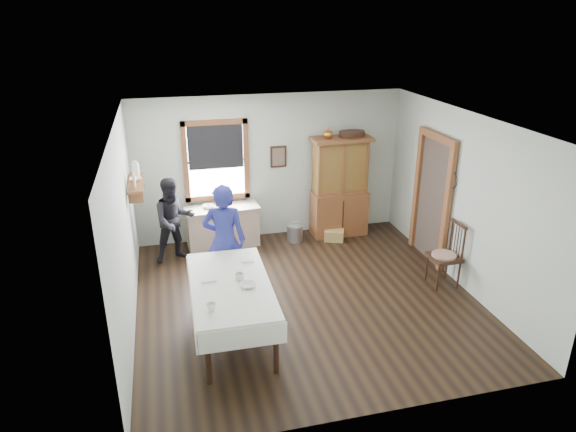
{
  "coord_description": "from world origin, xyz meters",
  "views": [
    {
      "loc": [
        -1.89,
        -6.5,
        4.08
      ],
      "look_at": [
        -0.2,
        0.3,
        1.25
      ],
      "focal_mm": 32.0,
      "sensor_mm": 36.0,
      "label": 1
    }
  ],
  "objects": [
    {
      "name": "counter_bowl",
      "position": [
        -1.22,
        2.18,
        0.79
      ],
      "size": [
        0.22,
        0.22,
        0.06
      ],
      "primitive_type": "imported",
      "rotation": [
        0.0,
        0.0,
        -0.17
      ],
      "color": "silver",
      "rests_on": "work_counter"
    },
    {
      "name": "pail",
      "position": [
        0.36,
        2.05,
        0.16
      ],
      "size": [
        0.36,
        0.36,
        0.32
      ],
      "primitive_type": "cube",
      "rotation": [
        0.0,
        0.0,
        -0.25
      ],
      "color": "#999CA1",
      "rests_on": "room"
    },
    {
      "name": "spindle_chair",
      "position": [
        2.22,
        -0.1,
        0.53
      ],
      "size": [
        0.5,
        0.5,
        1.05
      ],
      "primitive_type": "cube",
      "rotation": [
        0.0,
        0.0,
        0.04
      ],
      "color": "#351E12",
      "rests_on": "room"
    },
    {
      "name": "figure_dark",
      "position": [
        -1.84,
        1.81,
        0.69
      ],
      "size": [
        0.78,
        0.67,
        1.38
      ],
      "primitive_type": "imported",
      "rotation": [
        0.0,
        0.0,
        0.24
      ],
      "color": "black",
      "rests_on": "room"
    },
    {
      "name": "shelf_bowl",
      "position": [
        -2.37,
        1.55,
        1.6
      ],
      "size": [
        0.22,
        0.22,
        0.05
      ],
      "primitive_type": "imported",
      "color": "silver",
      "rests_on": "wall_shelf"
    },
    {
      "name": "framed_picture",
      "position": [
        0.15,
        2.46,
        1.55
      ],
      "size": [
        0.3,
        0.04,
        0.4
      ],
      "primitive_type": "cube",
      "color": "#351E12",
      "rests_on": "room"
    },
    {
      "name": "room",
      "position": [
        0.0,
        0.0,
        1.35
      ],
      "size": [
        5.01,
        5.01,
        2.7
      ],
      "color": "black",
      "rests_on": "ground"
    },
    {
      "name": "dining_table",
      "position": [
        -1.22,
        -0.69,
        0.4
      ],
      "size": [
        1.09,
        2.02,
        0.8
      ],
      "primitive_type": "cube",
      "rotation": [
        0.0,
        0.0,
        -0.02
      ],
      "color": "white",
      "rests_on": "room"
    },
    {
      "name": "table_cup_a",
      "position": [
        -1.09,
        -0.63,
        0.85
      ],
      "size": [
        0.12,
        0.12,
        0.09
      ],
      "primitive_type": "imported",
      "rotation": [
        0.0,
        0.0,
        -0.01
      ],
      "color": "silver",
      "rests_on": "dining_table"
    },
    {
      "name": "window",
      "position": [
        -1.0,
        2.46,
        1.63
      ],
      "size": [
        1.18,
        0.07,
        1.48
      ],
      "color": "white",
      "rests_on": "room"
    },
    {
      "name": "wicker_basket",
      "position": [
        1.09,
        1.9,
        0.1
      ],
      "size": [
        0.43,
        0.37,
        0.21
      ],
      "primitive_type": "cube",
      "rotation": [
        0.0,
        0.0,
        -0.39
      ],
      "color": "#AA8A4D",
      "rests_on": "room"
    },
    {
      "name": "counter_book",
      "position": [
        -1.18,
        2.2,
        0.77
      ],
      "size": [
        0.26,
        0.28,
        0.02
      ],
      "primitive_type": "imported",
      "rotation": [
        0.0,
        0.0,
        0.55
      ],
      "color": "brown",
      "rests_on": "work_counter"
    },
    {
      "name": "table_bowl",
      "position": [
        -1.01,
        -0.84,
        0.83
      ],
      "size": [
        0.22,
        0.22,
        0.05
      ],
      "primitive_type": "imported",
      "rotation": [
        0.0,
        0.0,
        0.02
      ],
      "color": "silver",
      "rests_on": "dining_table"
    },
    {
      "name": "woman_blue",
      "position": [
        -1.14,
        0.45,
        0.82
      ],
      "size": [
        0.67,
        0.52,
        1.63
      ],
      "primitive_type": "imported",
      "rotation": [
        0.0,
        0.0,
        2.91
      ],
      "color": "navy",
      "rests_on": "room"
    },
    {
      "name": "rug_beater",
      "position": [
        2.45,
        0.3,
        1.72
      ],
      "size": [
        0.01,
        0.27,
        0.27
      ],
      "primitive_type": "torus",
      "rotation": [
        0.0,
        1.57,
        0.0
      ],
      "color": "black",
      "rests_on": "room"
    },
    {
      "name": "table_cup_b",
      "position": [
        -1.52,
        -1.29,
        0.85
      ],
      "size": [
        0.14,
        0.14,
        0.1
      ],
      "primitive_type": "imported",
      "rotation": [
        0.0,
        0.0,
        0.37
      ],
      "color": "silver",
      "rests_on": "dining_table"
    },
    {
      "name": "work_counter",
      "position": [
        -0.97,
        2.17,
        0.38
      ],
      "size": [
        1.36,
        0.6,
        0.76
      ],
      "primitive_type": "cube",
      "rotation": [
        0.0,
        0.0,
        0.08
      ],
      "color": "#C7AC8A",
      "rests_on": "room"
    },
    {
      "name": "china_hutch",
      "position": [
        1.28,
        2.19,
        0.95
      ],
      "size": [
        1.13,
        0.55,
        1.91
      ],
      "primitive_type": "cube",
      "rotation": [
        0.0,
        0.0,
        0.02
      ],
      "color": "brown",
      "rests_on": "room"
    },
    {
      "name": "wall_shelf",
      "position": [
        -2.37,
        1.54,
        1.57
      ],
      "size": [
        0.24,
        1.0,
        0.44
      ],
      "color": "brown",
      "rests_on": "room"
    },
    {
      "name": "doorway",
      "position": [
        2.46,
        0.85,
        1.16
      ],
      "size": [
        0.09,
        1.14,
        2.22
      ],
      "color": "#443730",
      "rests_on": "room"
    }
  ]
}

